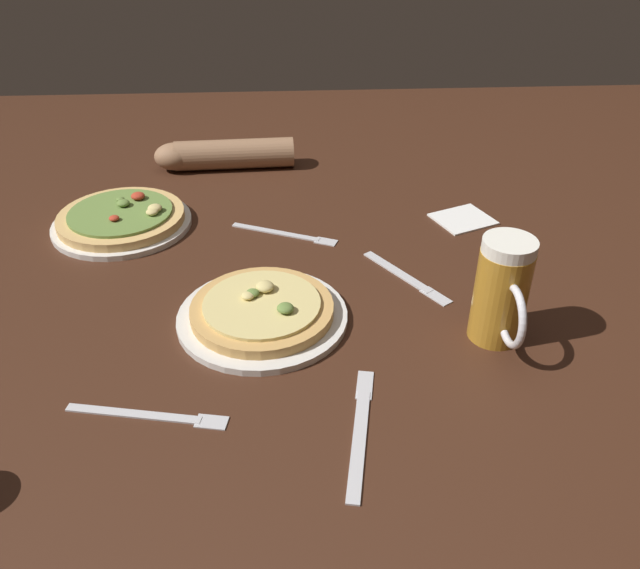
# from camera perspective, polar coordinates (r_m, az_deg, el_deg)

# --- Properties ---
(ground_plane) EXTENTS (2.40, 2.40, 0.03)m
(ground_plane) POSITION_cam_1_polar(r_m,az_deg,el_deg) (1.15, 0.00, -1.46)
(ground_plane) COLOR #3D2114
(pizza_plate_near) EXTENTS (0.29, 0.29, 0.05)m
(pizza_plate_near) POSITION_cam_1_polar(r_m,az_deg,el_deg) (1.07, -5.18, -2.46)
(pizza_plate_near) COLOR silver
(pizza_plate_near) RESTS_ON ground_plane
(pizza_plate_far) EXTENTS (0.29, 0.29, 0.05)m
(pizza_plate_far) POSITION_cam_1_polar(r_m,az_deg,el_deg) (1.41, -17.28, 5.60)
(pizza_plate_far) COLOR silver
(pizza_plate_far) RESTS_ON ground_plane
(beer_mug_dark) EXTENTS (0.08, 0.15, 0.18)m
(beer_mug_dark) POSITION_cam_1_polar(r_m,az_deg,el_deg) (1.03, 15.97, -0.68)
(beer_mug_dark) COLOR #B27A23
(beer_mug_dark) RESTS_ON ground_plane
(napkin_folded) EXTENTS (0.15, 0.14, 0.01)m
(napkin_folded) POSITION_cam_1_polar(r_m,az_deg,el_deg) (1.41, 12.66, 5.79)
(napkin_folded) COLOR white
(napkin_folded) RESTS_ON ground_plane
(fork_left) EXTENTS (0.22, 0.11, 0.01)m
(fork_left) POSITION_cam_1_polar(r_m,az_deg,el_deg) (1.32, -3.02, 4.57)
(fork_left) COLOR silver
(fork_left) RESTS_ON ground_plane
(knife_right) EXTENTS (0.06, 0.24, 0.01)m
(knife_right) POSITION_cam_1_polar(r_m,az_deg,el_deg) (0.89, 3.62, -12.74)
(knife_right) COLOR silver
(knife_right) RESTS_ON ground_plane
(fork_spare) EXTENTS (0.23, 0.06, 0.01)m
(fork_spare) POSITION_cam_1_polar(r_m,az_deg,el_deg) (0.93, -14.92, -11.19)
(fork_spare) COLOR silver
(fork_spare) RESTS_ON ground_plane
(knife_spare) EXTENTS (0.14, 0.19, 0.01)m
(knife_spare) POSITION_cam_1_polar(r_m,az_deg,el_deg) (1.19, 7.70, 0.69)
(knife_spare) COLOR silver
(knife_spare) RESTS_ON ground_plane
(diner_arm) EXTENTS (0.34, 0.09, 0.07)m
(diner_arm) POSITION_cam_1_polar(r_m,az_deg,el_deg) (1.63, -8.98, 11.39)
(diner_arm) COLOR #936B4C
(diner_arm) RESTS_ON ground_plane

